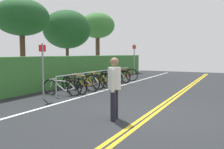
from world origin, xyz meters
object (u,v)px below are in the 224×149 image
object	(u,v)px
bicycle_5	(101,79)
tree_mid	(22,18)
bicycle_9	(124,75)
sign_post_near	(43,65)
bicycle_0	(62,87)
tree_extra	(98,26)
bicycle_2	(82,83)
bicycle_4	(98,80)
bicycle_8	(119,76)
bicycle_6	(111,78)
pedestrian	(114,85)
sign_post_far	(134,58)
tree_far_right	(67,30)
bike_rack	(101,75)
bicycle_1	(74,85)
bicycle_7	(115,77)
bicycle_3	(89,82)

from	to	relation	value
bicycle_5	tree_mid	bearing A→B (deg)	107.57
bicycle_9	sign_post_near	size ratio (longest dim) A/B	0.83
bicycle_0	tree_extra	distance (m)	11.61
bicycle_2	tree_extra	distance (m)	10.50
bicycle_4	sign_post_near	distance (m)	3.82
bicycle_8	bicycle_6	bearing A→B (deg)	-176.14
sign_post_near	tree_extra	size ratio (longest dim) A/B	0.40
bicycle_4	tree_extra	size ratio (longest dim) A/B	0.36
bicycle_4	pedestrian	xyz separation A→B (m)	(-5.03, -3.38, 0.52)
sign_post_far	tree_extra	size ratio (longest dim) A/B	0.45
bicycle_8	tree_far_right	xyz separation A→B (m)	(0.64, 4.19, 2.94)
bicycle_0	tree_far_right	distance (m)	7.75
bike_rack	bicycle_4	distance (m)	0.36
bicycle_1	tree_extra	bearing A→B (deg)	24.47
bicycle_7	tree_mid	bearing A→B (deg)	121.88
bicycle_3	sign_post_far	bearing A→B (deg)	-3.67
bicycle_3	bicycle_6	distance (m)	1.95
bicycle_4	bicycle_8	xyz separation A→B (m)	(2.52, 0.00, -0.03)
bike_rack	bicycle_8	distance (m)	2.26
bicycle_7	bicycle_9	distance (m)	1.36
bicycle_0	bicycle_2	bearing A→B (deg)	-3.58
bicycle_7	bicycle_1	bearing A→B (deg)	179.59
bike_rack	bicycle_4	world-z (taller)	bike_rack
sign_post_far	bicycle_8	bearing A→B (deg)	173.68
bicycle_4	bicycle_0	bearing A→B (deg)	178.38
bicycle_2	bicycle_6	distance (m)	2.67
bicycle_9	sign_post_far	bearing A→B (deg)	-11.03
sign_post_far	bicycle_0	bearing A→B (deg)	177.71
bicycle_5	bicycle_4	bearing A→B (deg)	-170.57
bicycle_9	bicycle_1	bearing A→B (deg)	-179.56
bicycle_8	pedestrian	distance (m)	8.29
bicycle_7	bicycle_9	world-z (taller)	bicycle_7
bicycle_0	bicycle_6	distance (m)	3.99
bike_rack	bicycle_9	distance (m)	3.00
bicycle_1	bicycle_8	world-z (taller)	bicycle_8
bicycle_2	tree_far_right	size ratio (longest dim) A/B	0.38
bicycle_3	pedestrian	xyz separation A→B (m)	(-4.38, -3.50, 0.55)
bicycle_7	bicycle_8	size ratio (longest dim) A/B	1.05
bicycle_2	tree_extra	size ratio (longest dim) A/B	0.34
bicycle_8	bicycle_9	bearing A→B (deg)	0.97
bicycle_4	sign_post_far	distance (m)	4.51
bicycle_5	sign_post_far	world-z (taller)	sign_post_far
tree_far_right	bike_rack	bearing A→B (deg)	-124.38
bicycle_2	bicycle_6	world-z (taller)	bicycle_2
bike_rack	bicycle_3	distance (m)	0.97
bicycle_4	bicycle_6	size ratio (longest dim) A/B	1.11
bike_rack	bicycle_3	xyz separation A→B (m)	(-0.92, 0.14, -0.27)
bicycle_1	sign_post_far	xyz separation A→B (m)	(6.42, -0.18, 1.03)
bicycle_9	tree_mid	world-z (taller)	tree_mid
bicycle_2	bicycle_4	bearing A→B (deg)	0.26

